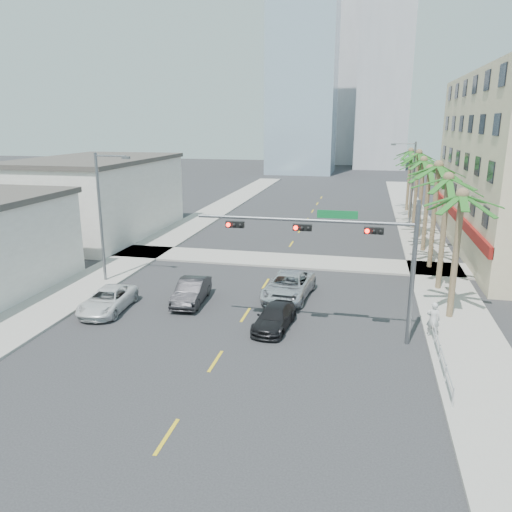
{
  "coord_description": "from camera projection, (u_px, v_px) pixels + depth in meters",
  "views": [
    {
      "loc": [
        6.54,
        -16.59,
        10.99
      ],
      "look_at": [
        0.53,
        10.47,
        3.5
      ],
      "focal_mm": 35.0,
      "sensor_mm": 36.0,
      "label": 1
    }
  ],
  "objects": [
    {
      "name": "ground",
      "position": [
        186.0,
        407.0,
        19.87
      ],
      "size": [
        260.0,
        260.0,
        0.0
      ],
      "primitive_type": "plane",
      "color": "#262628",
      "rests_on": "ground"
    },
    {
      "name": "sidewalk_right",
      "position": [
        438.0,
        277.0,
        36.19
      ],
      "size": [
        4.0,
        120.0,
        0.15
      ],
      "primitive_type": "cube",
      "color": "gray",
      "rests_on": "ground"
    },
    {
      "name": "sidewalk_left",
      "position": [
        133.0,
        258.0,
        41.21
      ],
      "size": [
        4.0,
        120.0,
        0.15
      ],
      "primitive_type": "cube",
      "color": "gray",
      "rests_on": "ground"
    },
    {
      "name": "sidewalk_cross",
      "position": [
        280.0,
        260.0,
        40.58
      ],
      "size": [
        80.0,
        4.0,
        0.15
      ],
      "primitive_type": "cube",
      "color": "gray",
      "rests_on": "ground"
    },
    {
      "name": "building_left_far",
      "position": [
        97.0,
        199.0,
        49.4
      ],
      "size": [
        11.0,
        18.0,
        7.2
      ],
      "primitive_type": "cube",
      "color": "beige",
      "rests_on": "ground"
    },
    {
      "name": "tower_far_left",
      "position": [
        303.0,
        57.0,
        104.81
      ],
      "size": [
        14.0,
        14.0,
        48.0
      ],
      "primitive_type": "cube",
      "color": "#99B2C6",
      "rests_on": "ground"
    },
    {
      "name": "tower_far_right",
      "position": [
        386.0,
        35.0,
        113.83
      ],
      "size": [
        12.0,
        12.0,
        60.0
      ],
      "primitive_type": "cube",
      "color": "#ADADB2",
      "rests_on": "ground"
    },
    {
      "name": "tower_far_center",
      "position": [
        336.0,
        83.0,
        132.82
      ],
      "size": [
        16.0,
        16.0,
        42.0
      ],
      "primitive_type": "cube",
      "color": "#ADADB2",
      "rests_on": "ground"
    },
    {
      "name": "traffic_signal_mast",
      "position": [
        348.0,
        245.0,
        24.83
      ],
      "size": [
        11.12,
        0.54,
        7.2
      ],
      "color": "slate",
      "rests_on": "ground"
    },
    {
      "name": "palm_tree_0",
      "position": [
        462.0,
        196.0,
        26.9
      ],
      "size": [
        4.8,
        4.8,
        7.8
      ],
      "color": "brown",
      "rests_on": "ground"
    },
    {
      "name": "palm_tree_1",
      "position": [
        449.0,
        179.0,
        31.71
      ],
      "size": [
        4.8,
        4.8,
        8.16
      ],
      "color": "brown",
      "rests_on": "ground"
    },
    {
      "name": "palm_tree_2",
      "position": [
        439.0,
        167.0,
        36.52
      ],
      "size": [
        4.8,
        4.8,
        8.52
      ],
      "color": "brown",
      "rests_on": "ground"
    },
    {
      "name": "palm_tree_3",
      "position": [
        430.0,
        170.0,
        41.61
      ],
      "size": [
        4.8,
        4.8,
        7.8
      ],
      "color": "brown",
      "rests_on": "ground"
    },
    {
      "name": "palm_tree_4",
      "position": [
        424.0,
        161.0,
        46.42
      ],
      "size": [
        4.8,
        4.8,
        8.16
      ],
      "color": "brown",
      "rests_on": "ground"
    },
    {
      "name": "palm_tree_5",
      "position": [
        419.0,
        154.0,
        51.23
      ],
      "size": [
        4.8,
        4.8,
        8.52
      ],
      "color": "brown",
      "rests_on": "ground"
    },
    {
      "name": "palm_tree_6",
      "position": [
        414.0,
        157.0,
        56.31
      ],
      "size": [
        4.8,
        4.8,
        7.8
      ],
      "color": "brown",
      "rests_on": "ground"
    },
    {
      "name": "palm_tree_7",
      "position": [
        411.0,
        152.0,
        61.12
      ],
      "size": [
        4.8,
        4.8,
        8.16
      ],
      "color": "brown",
      "rests_on": "ground"
    },
    {
      "name": "streetlight_left",
      "position": [
        103.0,
        211.0,
        34.05
      ],
      "size": [
        2.55,
        0.25,
        9.0
      ],
      "color": "slate",
      "rests_on": "ground"
    },
    {
      "name": "streetlight_right",
      "position": [
        411.0,
        180.0,
        52.06
      ],
      "size": [
        2.55,
        0.25,
        9.0
      ],
      "color": "slate",
      "rests_on": "ground"
    },
    {
      "name": "guardrail",
      "position": [
        440.0,
        351.0,
        23.19
      ],
      "size": [
        0.08,
        8.08,
        1.0
      ],
      "color": "silver",
      "rests_on": "ground"
    },
    {
      "name": "car_parked_far",
      "position": [
        108.0,
        300.0,
        29.79
      ],
      "size": [
        2.56,
        4.98,
        1.34
      ],
      "primitive_type": "imported",
      "rotation": [
        0.0,
        0.0,
        0.07
      ],
      "color": "silver",
      "rests_on": "ground"
    },
    {
      "name": "car_lane_left",
      "position": [
        191.0,
        291.0,
        31.12
      ],
      "size": [
        1.92,
        4.63,
        1.49
      ],
      "primitive_type": "imported",
      "rotation": [
        0.0,
        0.0,
        0.08
      ],
      "color": "black",
      "rests_on": "ground"
    },
    {
      "name": "car_lane_center",
      "position": [
        289.0,
        286.0,
        31.97
      ],
      "size": [
        3.16,
        5.89,
        1.57
      ],
      "primitive_type": "imported",
      "rotation": [
        0.0,
        0.0,
        -0.1
      ],
      "color": "silver",
      "rests_on": "ground"
    },
    {
      "name": "car_lane_right",
      "position": [
        274.0,
        317.0,
        27.31
      ],
      "size": [
        2.13,
        4.37,
        1.23
      ],
      "primitive_type": "imported",
      "rotation": [
        0.0,
        0.0,
        -0.1
      ],
      "color": "black",
      "rests_on": "ground"
    },
    {
      "name": "pedestrian",
      "position": [
        433.0,
        319.0,
        25.85
      ],
      "size": [
        0.71,
        0.49,
        1.86
      ],
      "primitive_type": "imported",
      "rotation": [
        0.0,
        0.0,
        3.07
      ],
      "color": "silver",
      "rests_on": "sidewalk_right"
    }
  ]
}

